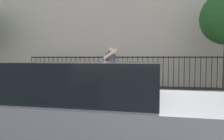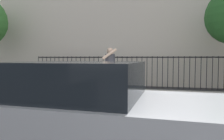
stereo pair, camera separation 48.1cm
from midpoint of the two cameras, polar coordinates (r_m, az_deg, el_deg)
The scene contains 7 objects.
ground_plane at distance 5.11m, azimuth 6.38°, elevation -13.95°, with size 60.00×60.00×0.00m, color #28282B.
sidewalk at distance 7.21m, azimuth 8.44°, elevation -8.24°, with size 28.00×4.40×0.15m, color #9E9B93.
building_facade at distance 13.78m, azimuth 10.84°, elevation 17.45°, with size 28.00×4.00×9.80m, color beige.
iron_fence at distance 10.77m, azimuth 10.08°, elevation 0.62°, with size 12.03×0.04×1.60m.
parked_hatchback at distance 3.27m, azimuth -3.59°, elevation -11.05°, with size 4.27×1.99×1.45m.
pedestrian_on_phone at distance 7.19m, azimuth 1.39°, elevation 0.38°, with size 0.50×0.69×1.71m.
street_bench at distance 9.99m, azimuth -20.09°, elevation -1.86°, with size 1.60×0.45×0.95m.
Camera 2 is at (0.80, -4.80, 1.51)m, focal length 33.62 mm.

